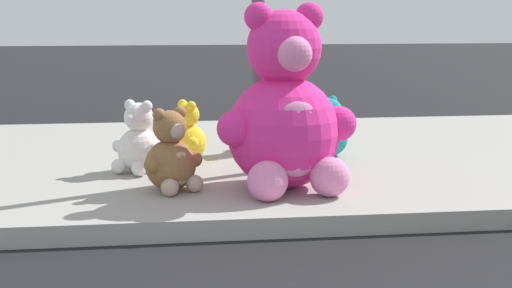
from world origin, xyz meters
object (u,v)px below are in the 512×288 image
Objects in this scene: plush_pink_large at (285,116)px; plush_yellow at (186,137)px; plush_red at (260,127)px; plush_teal at (328,132)px; plush_white at (138,143)px; plush_brown at (172,158)px.

plush_pink_large is 2.54× the size of plush_yellow.
plush_red is (0.01, 1.52, -0.33)m from plush_pink_large.
plush_white is (-1.78, -0.49, 0.02)m from plush_teal.
plush_white is at bearing -136.69° from plush_yellow.
plush_yellow is 0.92× the size of plush_red.
plush_pink_large is 1.43m from plush_teal.
plush_yellow is (-1.36, -0.09, -0.00)m from plush_teal.
plush_pink_large is 2.22× the size of plush_brown.
plush_yellow is at bearing 82.53° from plush_brown.
plush_pink_large reaches higher than plush_yellow.
plush_brown is (-1.50, -1.19, 0.03)m from plush_teal.
plush_teal reaches higher than plush_yellow.
plush_brown is 1.72m from plush_red.
plush_red is at bearing 33.46° from plush_white.
plush_white is at bearing -164.67° from plush_teal.
plush_brown is at bearing -141.75° from plush_teal.
plush_teal is 1.85m from plush_white.
plush_brown is at bearing -97.47° from plush_yellow.
plush_white reaches higher than plush_yellow.
plush_white is at bearing -146.54° from plush_red.
plush_brown is 0.75m from plush_white.
plush_red is at bearing 89.68° from plush_pink_large.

